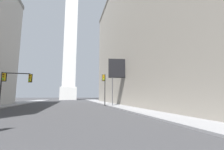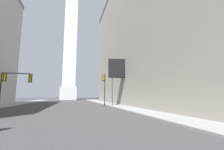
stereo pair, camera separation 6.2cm
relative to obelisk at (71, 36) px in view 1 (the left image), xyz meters
The scene contains 6 objects.
sidewalk_right 62.30m from the obelisk, 78.05° to the right, with size 5.00×95.96×0.15m, color gray.
building_right 60.67m from the obelisk, 63.33° to the right, with size 29.56×53.01×31.36m.
obelisk is the anchor object (origin of this frame).
traffic_light_mid_right 59.81m from the obelisk, 81.20° to the right, with size 0.78×0.50×6.18m.
traffic_light_mid_left 62.83m from the obelisk, 97.20° to the right, with size 4.28×0.52×5.36m.
billboard_sign 61.16m from the obelisk, 79.03° to the right, with size 4.44×0.96×8.86m.
Camera 1 is at (1.81, -0.23, 1.84)m, focal length 24.00 mm.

